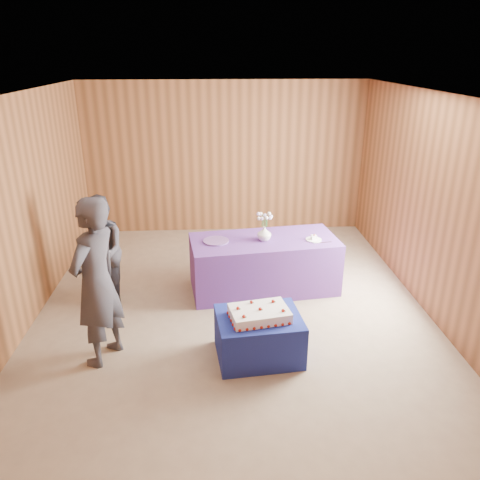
{
  "coord_description": "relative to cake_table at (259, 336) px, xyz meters",
  "views": [
    {
      "loc": [
        -0.22,
        -5.32,
        3.14
      ],
      "look_at": [
        0.1,
        0.1,
        0.94
      ],
      "focal_mm": 35.0,
      "sensor_mm": 36.0,
      "label": 1
    }
  ],
  "objects": [
    {
      "name": "flower_spray",
      "position": [
        0.22,
        1.56,
        0.84
      ],
      "size": [
        0.22,
        0.22,
        0.17
      ],
      "color": "#245B28",
      "rests_on": "vase"
    },
    {
      "name": "ground",
      "position": [
        -0.24,
        1.0,
        -0.25
      ],
      "size": [
        6.0,
        6.0,
        0.0
      ],
      "primitive_type": "plane",
      "color": "gray",
      "rests_on": "ground"
    },
    {
      "name": "sheet_cake",
      "position": [
        -0.0,
        -0.03,
        0.31
      ],
      "size": [
        0.71,
        0.55,
        0.15
      ],
      "rotation": [
        0.0,
        0.0,
        0.19
      ],
      "color": "white",
      "rests_on": "cake_table"
    },
    {
      "name": "plate",
      "position": [
        0.89,
        1.52,
        0.51
      ],
      "size": [
        0.22,
        0.22,
        0.01
      ],
      "primitive_type": "cylinder",
      "rotation": [
        0.0,
        0.0,
        -0.01
      ],
      "color": "white",
      "rests_on": "serving_table"
    },
    {
      "name": "guest_right",
      "position": [
        -1.93,
        1.33,
        0.49
      ],
      "size": [
        0.82,
        0.89,
        1.47
      ],
      "primitive_type": "imported",
      "rotation": [
        0.0,
        0.0,
        -1.11
      ],
      "color": "#33323C",
      "rests_on": "ground"
    },
    {
      "name": "serving_table",
      "position": [
        0.22,
        1.59,
        0.12
      ],
      "size": [
        2.1,
        1.14,
        0.75
      ],
      "primitive_type": "cube",
      "rotation": [
        0.0,
        0.0,
        0.13
      ],
      "color": "#592E80",
      "rests_on": "ground"
    },
    {
      "name": "knife",
      "position": [
        0.99,
        1.42,
        0.5
      ],
      "size": [
        0.26,
        0.06,
        0.0
      ],
      "primitive_type": "cube",
      "rotation": [
        0.0,
        0.0,
        0.13
      ],
      "color": "silver",
      "rests_on": "serving_table"
    },
    {
      "name": "platter",
      "position": [
        -0.44,
        1.54,
        0.51
      ],
      "size": [
        0.43,
        0.43,
        0.02
      ],
      "primitive_type": "cylinder",
      "rotation": [
        0.0,
        0.0,
        -0.27
      ],
      "color": "#6F4A94",
      "rests_on": "serving_table"
    },
    {
      "name": "guest_left",
      "position": [
        -1.69,
        0.07,
        0.67
      ],
      "size": [
        0.68,
        0.8,
        1.84
      ],
      "primitive_type": "imported",
      "rotation": [
        0.0,
        0.0,
        -2.0
      ],
      "color": "#35333D",
      "rests_on": "ground"
    },
    {
      "name": "cake_slice",
      "position": [
        0.89,
        1.52,
        0.54
      ],
      "size": [
        0.08,
        0.07,
        0.08
      ],
      "rotation": [
        0.0,
        0.0,
        0.22
      ],
      "color": "white",
      "rests_on": "plate"
    },
    {
      "name": "cake_table",
      "position": [
        0.0,
        0.0,
        0.0
      ],
      "size": [
        0.97,
        0.79,
        0.5
      ],
      "primitive_type": "cube",
      "rotation": [
        0.0,
        0.0,
        0.11
      ],
      "color": "navy",
      "rests_on": "ground"
    },
    {
      "name": "room_shell",
      "position": [
        -0.24,
        1.0,
        1.55
      ],
      "size": [
        5.04,
        6.04,
        2.72
      ],
      "color": "brown",
      "rests_on": "ground"
    },
    {
      "name": "vase",
      "position": [
        0.22,
        1.56,
        0.6
      ],
      "size": [
        0.22,
        0.22,
        0.2
      ],
      "primitive_type": "imported",
      "rotation": [
        0.0,
        0.0,
        0.17
      ],
      "color": "silver",
      "rests_on": "serving_table"
    }
  ]
}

